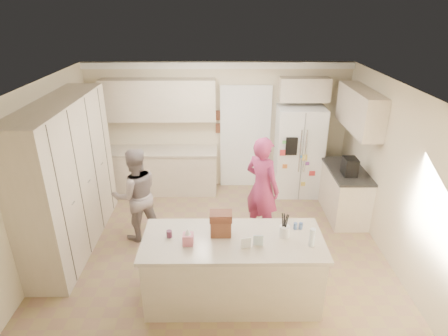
{
  "coord_description": "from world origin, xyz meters",
  "views": [
    {
      "loc": [
        0.06,
        -5.01,
        3.65
      ],
      "look_at": [
        0.1,
        0.35,
        1.25
      ],
      "focal_mm": 30.0,
      "sensor_mm": 36.0,
      "label": 1
    }
  ],
  "objects_px": {
    "tissue_box": "(188,239)",
    "dollhouse_body": "(221,227)",
    "utensil_crock": "(284,231)",
    "refrigerator": "(298,151)",
    "teen_girl": "(262,188)",
    "coffee_maker": "(350,166)",
    "teen_boy": "(136,195)",
    "island_base": "(233,270)"
  },
  "relations": [
    {
      "from": "tissue_box",
      "to": "dollhouse_body",
      "type": "bearing_deg",
      "value": 26.57
    },
    {
      "from": "utensil_crock",
      "to": "refrigerator",
      "type": "bearing_deg",
      "value": 75.89
    },
    {
      "from": "teen_girl",
      "to": "utensil_crock",
      "type": "bearing_deg",
      "value": 138.67
    },
    {
      "from": "coffee_maker",
      "to": "teen_boy",
      "type": "relative_size",
      "value": 0.19
    },
    {
      "from": "utensil_crock",
      "to": "coffee_maker",
      "type": "bearing_deg",
      "value": 52.88
    },
    {
      "from": "coffee_maker",
      "to": "teen_boy",
      "type": "height_order",
      "value": "teen_boy"
    },
    {
      "from": "refrigerator",
      "to": "teen_boy",
      "type": "relative_size",
      "value": 1.14
    },
    {
      "from": "refrigerator",
      "to": "island_base",
      "type": "distance_m",
      "value": 3.37
    },
    {
      "from": "utensil_crock",
      "to": "dollhouse_body",
      "type": "relative_size",
      "value": 0.58
    },
    {
      "from": "coffee_maker",
      "to": "island_base",
      "type": "distance_m",
      "value": 2.87
    },
    {
      "from": "utensil_crock",
      "to": "tissue_box",
      "type": "bearing_deg",
      "value": -172.87
    },
    {
      "from": "teen_girl",
      "to": "teen_boy",
      "type": "bearing_deg",
      "value": 45.71
    },
    {
      "from": "coffee_maker",
      "to": "island_base",
      "type": "xyz_separation_m",
      "value": [
        -2.05,
        -1.9,
        -0.63
      ]
    },
    {
      "from": "island_base",
      "to": "dollhouse_body",
      "type": "bearing_deg",
      "value": 146.31
    },
    {
      "from": "refrigerator",
      "to": "tissue_box",
      "type": "bearing_deg",
      "value": -120.43
    },
    {
      "from": "teen_boy",
      "to": "teen_girl",
      "type": "distance_m",
      "value": 2.04
    },
    {
      "from": "utensil_crock",
      "to": "teen_boy",
      "type": "xyz_separation_m",
      "value": [
        -2.17,
        1.38,
        -0.21
      ]
    },
    {
      "from": "utensil_crock",
      "to": "tissue_box",
      "type": "distance_m",
      "value": 1.21
    },
    {
      "from": "refrigerator",
      "to": "teen_girl",
      "type": "bearing_deg",
      "value": -118.47
    },
    {
      "from": "island_base",
      "to": "teen_boy",
      "type": "bearing_deg",
      "value": 136.72
    },
    {
      "from": "tissue_box",
      "to": "teen_boy",
      "type": "relative_size",
      "value": 0.09
    },
    {
      "from": "teen_boy",
      "to": "teen_girl",
      "type": "relative_size",
      "value": 0.91
    },
    {
      "from": "dollhouse_body",
      "to": "teen_boy",
      "type": "height_order",
      "value": "teen_boy"
    },
    {
      "from": "utensil_crock",
      "to": "tissue_box",
      "type": "height_order",
      "value": "utensil_crock"
    },
    {
      "from": "teen_girl",
      "to": "island_base",
      "type": "bearing_deg",
      "value": 114.52
    },
    {
      "from": "island_base",
      "to": "teen_boy",
      "type": "xyz_separation_m",
      "value": [
        -1.52,
        1.43,
        0.35
      ]
    },
    {
      "from": "refrigerator",
      "to": "dollhouse_body",
      "type": "height_order",
      "value": "refrigerator"
    },
    {
      "from": "island_base",
      "to": "tissue_box",
      "type": "distance_m",
      "value": 0.79
    },
    {
      "from": "coffee_maker",
      "to": "island_base",
      "type": "height_order",
      "value": "coffee_maker"
    },
    {
      "from": "utensil_crock",
      "to": "teen_girl",
      "type": "distance_m",
      "value": 1.47
    },
    {
      "from": "teen_boy",
      "to": "teen_girl",
      "type": "xyz_separation_m",
      "value": [
        2.04,
        0.07,
        0.08
      ]
    },
    {
      "from": "refrigerator",
      "to": "utensil_crock",
      "type": "distance_m",
      "value": 3.07
    },
    {
      "from": "dollhouse_body",
      "to": "teen_boy",
      "type": "bearing_deg",
      "value": 135.81
    },
    {
      "from": "island_base",
      "to": "utensil_crock",
      "type": "xyz_separation_m",
      "value": [
        0.65,
        0.05,
        0.56
      ]
    },
    {
      "from": "coffee_maker",
      "to": "teen_girl",
      "type": "distance_m",
      "value": 1.59
    },
    {
      "from": "island_base",
      "to": "tissue_box",
      "type": "bearing_deg",
      "value": -169.7
    },
    {
      "from": "coffee_maker",
      "to": "teen_boy",
      "type": "distance_m",
      "value": 3.61
    },
    {
      "from": "tissue_box",
      "to": "teen_boy",
      "type": "xyz_separation_m",
      "value": [
        -0.97,
        1.53,
        -0.2
      ]
    },
    {
      "from": "teen_boy",
      "to": "teen_girl",
      "type": "height_order",
      "value": "teen_girl"
    },
    {
      "from": "teen_boy",
      "to": "tissue_box",
      "type": "bearing_deg",
      "value": 97.9
    },
    {
      "from": "refrigerator",
      "to": "island_base",
      "type": "bearing_deg",
      "value": -113.3
    },
    {
      "from": "refrigerator",
      "to": "island_base",
      "type": "height_order",
      "value": "refrigerator"
    }
  ]
}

